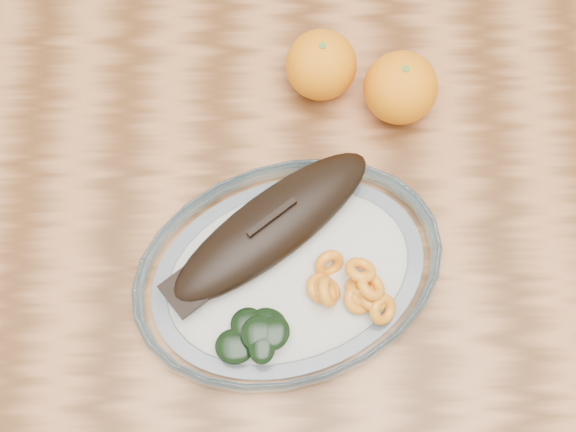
{
  "coord_description": "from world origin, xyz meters",
  "views": [
    {
      "loc": [
        -0.03,
        -0.21,
        1.49
      ],
      "look_at": [
        -0.02,
        0.05,
        0.77
      ],
      "focal_mm": 45.0,
      "sensor_mm": 36.0,
      "label": 1
    }
  ],
  "objects_px": {
    "dining_table": "(309,293)",
    "orange_left": "(321,65)",
    "plated_meal": "(288,269)",
    "orange_right": "(400,88)"
  },
  "relations": [
    {
      "from": "orange_left",
      "to": "orange_right",
      "type": "xyz_separation_m",
      "value": [
        0.09,
        -0.03,
        0.0
      ]
    },
    {
      "from": "plated_meal",
      "to": "orange_right",
      "type": "height_order",
      "value": "orange_right"
    },
    {
      "from": "dining_table",
      "to": "plated_meal",
      "type": "xyz_separation_m",
      "value": [
        -0.03,
        -0.0,
        0.12
      ]
    },
    {
      "from": "plated_meal",
      "to": "orange_right",
      "type": "relative_size",
      "value": 8.92
    },
    {
      "from": "plated_meal",
      "to": "orange_right",
      "type": "bearing_deg",
      "value": 39.33
    },
    {
      "from": "dining_table",
      "to": "orange_right",
      "type": "bearing_deg",
      "value": 62.72
    },
    {
      "from": "orange_right",
      "to": "plated_meal",
      "type": "bearing_deg",
      "value": -122.37
    },
    {
      "from": "dining_table",
      "to": "orange_left",
      "type": "height_order",
      "value": "orange_left"
    },
    {
      "from": "dining_table",
      "to": "plated_meal",
      "type": "relative_size",
      "value": 1.64
    },
    {
      "from": "dining_table",
      "to": "orange_right",
      "type": "relative_size",
      "value": 14.59
    }
  ]
}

